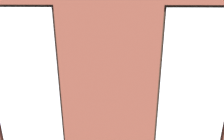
# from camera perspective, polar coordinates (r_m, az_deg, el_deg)

# --- Properties ---
(ground_plane) EXTENTS (6.88, 5.84, 0.10)m
(ground_plane) POSITION_cam_1_polar(r_m,az_deg,el_deg) (5.97, 0.66, -8.92)
(ground_plane) COLOR brown
(brick_wall_with_windows) EXTENTS (6.28, 0.30, 3.16)m
(brick_wall_with_windows) POSITION_cam_1_polar(r_m,az_deg,el_deg) (2.98, -0.77, -5.41)
(brick_wall_with_windows) COLOR brown
(brick_wall_with_windows) RESTS_ON ground_plane
(couch_by_window) EXTENTS (2.00, 0.87, 0.80)m
(couch_by_window) POSITION_cam_1_polar(r_m,az_deg,el_deg) (4.23, -7.76, -16.56)
(couch_by_window) COLOR black
(couch_by_window) RESTS_ON ground_plane
(couch_left) EXTENTS (0.89, 1.97, 0.80)m
(couch_left) POSITION_cam_1_polar(r_m,az_deg,el_deg) (5.96, 24.93, -6.91)
(couch_left) COLOR black
(couch_left) RESTS_ON ground_plane
(coffee_table) EXTENTS (1.34, 0.90, 0.45)m
(coffee_table) POSITION_cam_1_polar(r_m,az_deg,el_deg) (5.51, -1.19, -6.30)
(coffee_table) COLOR tan
(coffee_table) RESTS_ON ground_plane
(cup_ceramic) EXTENTS (0.09, 0.09, 0.11)m
(cup_ceramic) POSITION_cam_1_polar(r_m,az_deg,el_deg) (5.57, -2.86, -4.77)
(cup_ceramic) COLOR #B23D38
(cup_ceramic) RESTS_ON coffee_table
(candle_jar) EXTENTS (0.08, 0.08, 0.10)m
(candle_jar) POSITION_cam_1_polar(r_m,az_deg,el_deg) (5.59, 2.70, -4.70)
(candle_jar) COLOR #B7333D
(candle_jar) RESTS_ON coffee_table
(table_plant_small) EXTENTS (0.17, 0.17, 0.25)m
(table_plant_small) POSITION_cam_1_polar(r_m,az_deg,el_deg) (5.30, -0.20, -5.14)
(table_plant_small) COLOR brown
(table_plant_small) RESTS_ON coffee_table
(remote_silver) EXTENTS (0.17, 0.13, 0.02)m
(remote_silver) POSITION_cam_1_polar(r_m,az_deg,el_deg) (5.48, -1.19, -5.70)
(remote_silver) COLOR #B2B2B7
(remote_silver) RESTS_ON coffee_table
(remote_black) EXTENTS (0.17, 0.07, 0.02)m
(remote_black) POSITION_cam_1_polar(r_m,az_deg,el_deg) (5.40, -5.59, -6.22)
(remote_black) COLOR black
(remote_black) RESTS_ON coffee_table
(media_console) EXTENTS (1.08, 0.42, 0.46)m
(media_console) POSITION_cam_1_polar(r_m,az_deg,el_deg) (6.51, -24.88, -5.62)
(media_console) COLOR black
(media_console) RESTS_ON ground_plane
(tv_flatscreen) EXTENTS (1.16, 0.20, 0.76)m
(tv_flatscreen) POSITION_cam_1_polar(r_m,az_deg,el_deg) (6.29, -25.67, -0.53)
(tv_flatscreen) COLOR black
(tv_flatscreen) RESTS_ON media_console
(papasan_chair) EXTENTS (1.08, 1.08, 0.68)m
(papasan_chair) POSITION_cam_1_polar(r_m,az_deg,el_deg) (7.19, -5.92, 0.40)
(papasan_chair) COLOR olive
(papasan_chair) RESTS_ON ground_plane
(potted_plant_corner_near_left) EXTENTS (0.60, 0.60, 1.04)m
(potted_plant_corner_near_left) POSITION_cam_1_polar(r_m,az_deg,el_deg) (7.86, 20.43, 2.62)
(potted_plant_corner_near_left) COLOR beige
(potted_plant_corner_near_left) RESTS_ON ground_plane
(potted_plant_between_couches) EXTENTS (1.02, 1.03, 1.48)m
(potted_plant_between_couches) POSITION_cam_1_polar(r_m,az_deg,el_deg) (4.10, 13.24, -12.40)
(potted_plant_between_couches) COLOR #9E5638
(potted_plant_between_couches) RESTS_ON ground_plane
(potted_plant_by_left_couch) EXTENTS (0.42, 0.42, 0.62)m
(potted_plant_by_left_couch) POSITION_cam_1_polar(r_m,az_deg,el_deg) (7.03, 17.84, -1.13)
(potted_plant_by_left_couch) COLOR beige
(potted_plant_by_left_couch) RESTS_ON ground_plane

